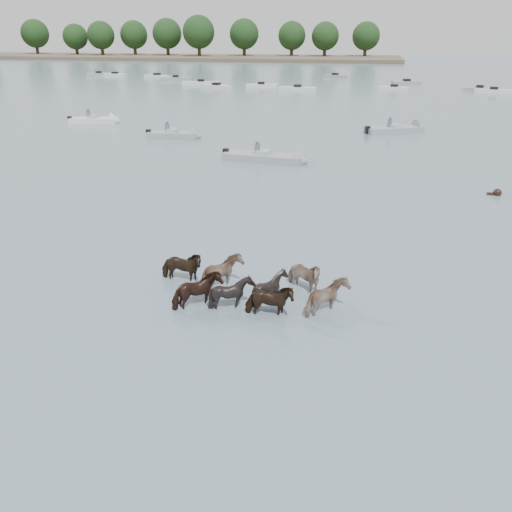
# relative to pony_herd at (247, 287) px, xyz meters

# --- Properties ---
(ground) EXTENTS (400.00, 400.00, 0.00)m
(ground) POSITION_rel_pony_herd_xyz_m (1.57, -0.21, -0.43)
(ground) COLOR slate
(ground) RESTS_ON ground
(shoreline) EXTENTS (160.00, 30.00, 1.00)m
(shoreline) POSITION_rel_pony_herd_xyz_m (-68.43, 149.79, 0.07)
(shoreline) COLOR #4C4233
(shoreline) RESTS_ON ground
(pony_herd) EXTENTS (6.54, 3.38, 1.32)m
(pony_herd) POSITION_rel_pony_herd_xyz_m (0.00, 0.00, 0.00)
(pony_herd) COLOR black
(pony_herd) RESTS_ON ground
(swimming_pony) EXTENTS (0.72, 0.44, 0.44)m
(swimming_pony) POSITION_rel_pony_herd_xyz_m (10.26, 14.12, -0.33)
(swimming_pony) COLOR black
(swimming_pony) RESTS_ON ground
(motorboat_a) EXTENTS (4.63, 2.06, 1.92)m
(motorboat_a) POSITION_rel_pony_herd_xyz_m (-11.23, 26.06, -0.20)
(motorboat_a) COLOR gray
(motorboat_a) RESTS_ON ground
(motorboat_b) EXTENTS (6.02, 2.31, 1.92)m
(motorboat_b) POSITION_rel_pony_herd_xyz_m (-2.43, 19.30, -0.21)
(motorboat_b) COLOR gray
(motorboat_b) RESTS_ON ground
(motorboat_c) EXTENTS (5.51, 3.83, 1.92)m
(motorboat_c) POSITION_rel_pony_herd_xyz_m (6.28, 32.41, -0.21)
(motorboat_c) COLOR gray
(motorboat_c) RESTS_ON ground
(motorboat_f) EXTENTS (4.95, 2.73, 1.92)m
(motorboat_f) POSITION_rel_pony_herd_xyz_m (-21.04, 31.73, -0.20)
(motorboat_f) COLOR silver
(motorboat_f) RESTS_ON ground
(distant_flotilla) EXTENTS (102.16, 26.40, 0.93)m
(distant_flotilla) POSITION_rel_pony_herd_xyz_m (1.94, 73.57, -0.17)
(distant_flotilla) COLOR gray
(distant_flotilla) RESTS_ON ground
(treeline) EXTENTS (148.78, 24.04, 12.35)m
(treeline) POSITION_rel_pony_herd_xyz_m (-68.82, 150.95, 6.46)
(treeline) COLOR #382619
(treeline) RESTS_ON ground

